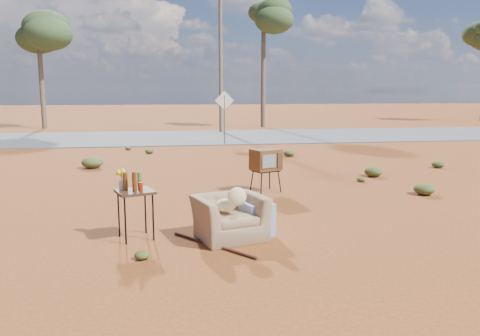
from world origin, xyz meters
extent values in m
plane|color=brown|center=(0.00, 0.00, 0.00)|extent=(140.00, 140.00, 0.00)
cube|color=#565659|center=(0.00, 15.00, 0.02)|extent=(140.00, 7.00, 0.04)
imported|color=olive|center=(0.01, -0.50, 0.43)|extent=(1.13, 0.89, 0.86)
ellipsoid|color=beige|center=(-0.05, -0.47, 0.50)|extent=(0.31, 0.31, 0.18)
ellipsoid|color=beige|center=(0.10, -0.65, 0.67)|extent=(0.28, 0.14, 0.28)
cube|color=#203E96|center=(0.42, -0.29, 0.25)|extent=(0.58, 0.73, 0.51)
cube|color=black|center=(1.22, 2.60, 0.47)|extent=(0.63, 0.57, 0.03)
cylinder|color=black|center=(1.07, 2.34, 0.24)|extent=(0.03, 0.03, 0.47)
cylinder|color=black|center=(1.51, 2.52, 0.24)|extent=(0.03, 0.03, 0.47)
cylinder|color=black|center=(0.93, 2.68, 0.24)|extent=(0.03, 0.03, 0.47)
cylinder|color=black|center=(1.37, 2.86, 0.24)|extent=(0.03, 0.03, 0.47)
cube|color=brown|center=(1.22, 2.60, 0.71)|extent=(0.72, 0.65, 0.45)
cube|color=slate|center=(1.24, 2.35, 0.71)|extent=(0.33, 0.15, 0.28)
cube|color=#472D19|center=(1.50, 2.46, 0.71)|extent=(0.13, 0.07, 0.32)
cube|color=#352413|center=(-1.37, -0.30, 0.72)|extent=(0.65, 0.65, 0.04)
cylinder|color=black|center=(-1.50, -0.56, 0.36)|extent=(0.02, 0.02, 0.72)
cylinder|color=black|center=(-1.11, -0.43, 0.36)|extent=(0.02, 0.02, 0.72)
cylinder|color=black|center=(-1.63, -0.17, 0.36)|extent=(0.02, 0.02, 0.72)
cylinder|color=black|center=(-1.24, -0.04, 0.36)|extent=(0.02, 0.02, 0.72)
cylinder|color=#50270D|center=(-1.51, -0.29, 0.87)|extent=(0.07, 0.07, 0.27)
cylinder|color=#50270D|center=(-1.37, -0.38, 0.88)|extent=(0.07, 0.07, 0.29)
cylinder|color=#34622A|center=(-1.31, -0.17, 0.86)|extent=(0.06, 0.06, 0.25)
cylinder|color=#AF280E|center=(-1.28, -0.38, 0.80)|extent=(0.07, 0.07, 0.13)
cylinder|color=silver|center=(-1.57, -0.20, 0.81)|extent=(0.08, 0.08, 0.14)
ellipsoid|color=yellow|center=(-1.57, -0.20, 0.97)|extent=(0.16, 0.16, 0.12)
cylinder|color=#492213|center=(-0.28, -0.84, 0.02)|extent=(1.06, 1.30, 0.04)
cylinder|color=brown|center=(1.50, 12.00, 1.00)|extent=(0.06, 0.06, 2.00)
cube|color=silver|center=(1.50, 12.00, 1.80)|extent=(0.78, 0.04, 0.78)
cylinder|color=brown|center=(-8.00, 22.00, 3.00)|extent=(0.28, 0.28, 6.00)
ellipsoid|color=#384F28|center=(-8.00, 22.00, 5.50)|extent=(3.20, 3.20, 2.20)
cylinder|color=brown|center=(5.00, 21.00, 3.50)|extent=(0.28, 0.28, 7.00)
ellipsoid|color=#384F28|center=(5.00, 21.00, 6.50)|extent=(3.20, 3.20, 2.20)
cylinder|color=brown|center=(2.00, 17.50, 4.00)|extent=(0.20, 0.20, 8.00)
ellipsoid|color=#465425|center=(4.50, 1.80, 0.12)|extent=(0.44, 0.44, 0.24)
ellipsoid|color=#465425|center=(-3.00, 6.50, 0.17)|extent=(0.60, 0.60, 0.33)
ellipsoid|color=#465425|center=(6.80, 5.00, 0.10)|extent=(0.36, 0.36, 0.20)
ellipsoid|color=#465425|center=(3.20, 8.00, 0.11)|extent=(0.40, 0.40, 0.22)
ellipsoid|color=#465425|center=(-1.50, 9.50, 0.08)|extent=(0.30, 0.30, 0.17)
camera|label=1|loc=(-0.90, -7.19, 2.18)|focal=35.00mm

